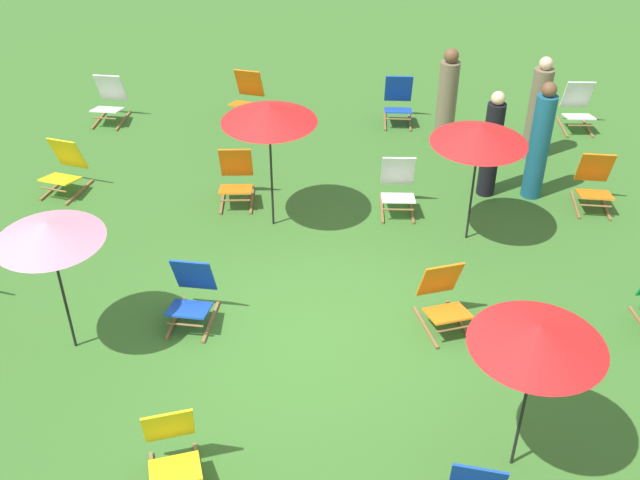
{
  "coord_description": "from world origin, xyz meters",
  "views": [
    {
      "loc": [
        0.22,
        -6.91,
        6.18
      ],
      "look_at": [
        0.0,
        1.2,
        0.5
      ],
      "focal_mm": 43.31,
      "sensor_mm": 36.0,
      "label": 1
    }
  ],
  "objects": [
    {
      "name": "ground_plane",
      "position": [
        0.0,
        0.0,
        0.0
      ],
      "size": [
        40.0,
        40.0,
        0.0
      ],
      "primitive_type": "plane",
      "color": "#386B28"
    },
    {
      "name": "deckchair_0",
      "position": [
        -1.31,
        -2.12,
        0.37
      ],
      "size": [
        0.67,
        0.86,
        0.83
      ],
      "rotation": [
        0.0,
        0.0,
        0.28
      ],
      "color": "olive",
      "rests_on": "ground"
    },
    {
      "name": "deckchair_1",
      "position": [
        -1.43,
        5.87,
        0.37
      ],
      "size": [
        0.63,
        0.85,
        0.83
      ],
      "rotation": [
        0.0,
        0.0,
        -0.22
      ],
      "color": "olive",
      "rests_on": "ground"
    },
    {
      "name": "deckchair_3",
      "position": [
        1.49,
        0.21,
        0.37
      ],
      "size": [
        0.67,
        0.86,
        0.83
      ],
      "rotation": [
        0.0,
        0.0,
        0.29
      ],
      "color": "olive",
      "rests_on": "ground"
    },
    {
      "name": "deckchair_4",
      "position": [
        1.26,
        5.7,
        0.37
      ],
      "size": [
        0.49,
        0.77,
        0.83
      ],
      "rotation": [
        0.0,
        0.0,
        -0.02
      ],
      "color": "olive",
      "rests_on": "ground"
    },
    {
      "name": "deckchair_5",
      "position": [
        -1.3,
        2.96,
        0.37
      ],
      "size": [
        0.51,
        0.78,
        0.83
      ],
      "rotation": [
        0.0,
        0.0,
        0.05
      ],
      "color": "olive",
      "rests_on": "ground"
    },
    {
      "name": "deckchair_7",
      "position": [
        -3.93,
        3.17,
        0.37
      ],
      "size": [
        0.67,
        0.86,
        0.83
      ],
      "rotation": [
        0.0,
        0.0,
        -0.28
      ],
      "color": "olive",
      "rests_on": "ground"
    },
    {
      "name": "deckchair_8",
      "position": [
        3.98,
        2.95,
        0.37
      ],
      "size": [
        0.54,
        0.8,
        0.83
      ],
      "rotation": [
        0.0,
        0.0,
        -0.08
      ],
      "color": "olive",
      "rests_on": "ground"
    },
    {
      "name": "deckchair_9",
      "position": [
        -1.51,
        0.21,
        0.37
      ],
      "size": [
        0.56,
        0.81,
        0.83
      ],
      "rotation": [
        0.0,
        0.0,
        -0.11
      ],
      "color": "olive",
      "rests_on": "ground"
    },
    {
      "name": "deckchair_12",
      "position": [
        1.09,
        2.77,
        0.37
      ],
      "size": [
        0.48,
        0.76,
        0.83
      ],
      "rotation": [
        0.0,
        0.0,
        0.0
      ],
      "color": "olive",
      "rests_on": "ground"
    },
    {
      "name": "deckchair_13",
      "position": [
        4.37,
        5.53,
        0.37
      ],
      "size": [
        0.49,
        0.76,
        0.83
      ],
      "rotation": [
        0.0,
        0.0,
        0.01
      ],
      "color": "olive",
      "rests_on": "ground"
    },
    {
      "name": "deckchair_15",
      "position": [
        -3.86,
        5.59,
        0.37
      ],
      "size": [
        0.55,
        0.8,
        0.83
      ],
      "rotation": [
        0.0,
        0.0,
        -0.1
      ],
      "color": "olive",
      "rests_on": "ground"
    },
    {
      "name": "umbrella_0",
      "position": [
        -2.81,
        -0.31,
        1.62
      ],
      "size": [
        1.18,
        1.18,
        1.73
      ],
      "color": "black",
      "rests_on": "ground"
    },
    {
      "name": "umbrella_1",
      "position": [
        1.98,
        -1.87,
        1.68
      ],
      "size": [
        1.23,
        1.23,
        1.79
      ],
      "color": "black",
      "rests_on": "ground"
    },
    {
      "name": "umbrella_2",
      "position": [
        -0.7,
        2.31,
        1.75
      ],
      "size": [
        1.29,
        1.29,
        1.89
      ],
      "color": "black",
      "rests_on": "ground"
    },
    {
      "name": "umbrella_3",
      "position": [
        2.03,
        2.03,
        1.62
      ],
      "size": [
        1.27,
        1.27,
        1.76
      ],
      "color": "black",
      "rests_on": "ground"
    },
    {
      "name": "person_0",
      "position": [
        1.98,
        4.8,
        0.81
      ],
      "size": [
        0.42,
        0.42,
        1.7
      ],
      "rotation": [
        0.0,
        0.0,
        3.52
      ],
      "color": "#72664C",
      "rests_on": "ground"
    },
    {
      "name": "person_1",
      "position": [
        3.15,
        3.21,
        0.87
      ],
      "size": [
        0.42,
        0.42,
        1.84
      ],
      "rotation": [
        0.0,
        0.0,
        2.52
      ],
      "color": "#195972",
      "rests_on": "ground"
    },
    {
      "name": "person_2",
      "position": [
        3.38,
        4.43,
        0.81
      ],
      "size": [
        0.32,
        0.32,
        1.72
      ],
      "rotation": [
        0.0,
        0.0,
        1.55
      ],
      "color": "#72664C",
      "rests_on": "ground"
    },
    {
      "name": "person_3",
      "position": [
        2.47,
        3.25,
        0.8
      ],
      "size": [
        0.29,
        0.29,
        1.67
      ],
      "rotation": [
        0.0,
        0.0,
        6.22
      ],
      "color": "black",
      "rests_on": "ground"
    }
  ]
}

